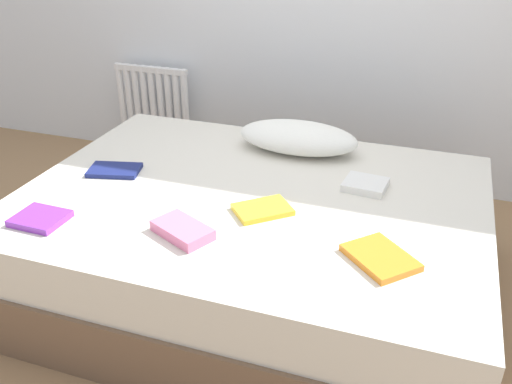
% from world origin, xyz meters
% --- Properties ---
extents(ground_plane, '(8.00, 8.00, 0.00)m').
position_xyz_m(ground_plane, '(0.00, 0.00, 0.00)').
color(ground_plane, '#93704C').
extents(bed, '(2.00, 1.50, 0.50)m').
position_xyz_m(bed, '(0.00, 0.00, 0.25)').
color(bed, brown).
rests_on(bed, ground).
extents(radiator, '(0.53, 0.04, 0.53)m').
position_xyz_m(radiator, '(-1.14, 1.20, 0.38)').
color(radiator, white).
rests_on(radiator, ground).
extents(pillow, '(0.60, 0.31, 0.15)m').
position_xyz_m(pillow, '(0.06, 0.50, 0.57)').
color(pillow, white).
rests_on(pillow, bed).
extents(textbook_navy, '(0.26, 0.20, 0.02)m').
position_xyz_m(textbook_navy, '(-0.67, -0.01, 0.51)').
color(textbook_navy, navy).
rests_on(textbook_navy, bed).
extents(textbook_pink, '(0.27, 0.22, 0.04)m').
position_xyz_m(textbook_pink, '(-0.13, -0.41, 0.52)').
color(textbook_pink, pink).
rests_on(textbook_pink, bed).
extents(textbook_white, '(0.19, 0.18, 0.03)m').
position_xyz_m(textbook_white, '(0.45, 0.20, 0.52)').
color(textbook_white, white).
rests_on(textbook_white, bed).
extents(textbook_purple, '(0.20, 0.17, 0.03)m').
position_xyz_m(textbook_purple, '(-0.70, -0.50, 0.51)').
color(textbook_purple, purple).
rests_on(textbook_purple, bed).
extents(textbook_yellow, '(0.27, 0.26, 0.02)m').
position_xyz_m(textbook_yellow, '(0.09, -0.14, 0.51)').
color(textbook_yellow, yellow).
rests_on(textbook_yellow, bed).
extents(textbook_orange, '(0.30, 0.30, 0.03)m').
position_xyz_m(textbook_orange, '(0.59, -0.33, 0.51)').
color(textbook_orange, orange).
rests_on(textbook_orange, bed).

